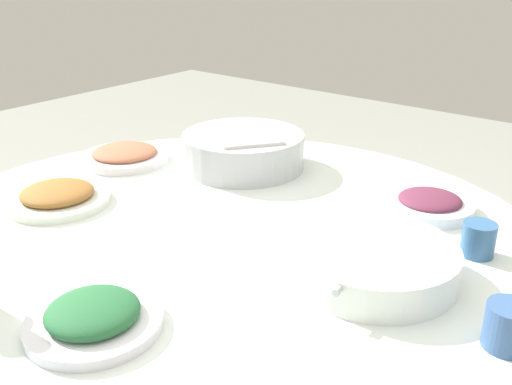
{
  "coord_description": "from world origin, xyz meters",
  "views": [
    {
      "loc": [
        0.72,
        -0.77,
        1.29
      ],
      "look_at": [
        0.03,
        0.1,
        0.82
      ],
      "focal_mm": 41.51,
      "sensor_mm": 36.0,
      "label": 1
    }
  ],
  "objects_px": {
    "rice_bowl": "(243,150)",
    "dish_greens": "(93,317)",
    "dish_stirfry": "(58,196)",
    "dish_tofu_braise": "(125,155)",
    "tea_cup_side": "(478,239)",
    "round_dining_table": "(214,279)",
    "dish_eggplant": "(429,204)",
    "soup_bowl": "(374,263)",
    "tea_cup_near": "(508,327)"
  },
  "relations": [
    {
      "from": "round_dining_table",
      "to": "dish_eggplant",
      "type": "height_order",
      "value": "dish_eggplant"
    },
    {
      "from": "dish_stirfry",
      "to": "tea_cup_side",
      "type": "height_order",
      "value": "tea_cup_side"
    },
    {
      "from": "dish_eggplant",
      "to": "tea_cup_side",
      "type": "distance_m",
      "value": 0.2
    },
    {
      "from": "rice_bowl",
      "to": "soup_bowl",
      "type": "distance_m",
      "value": 0.61
    },
    {
      "from": "rice_bowl",
      "to": "round_dining_table",
      "type": "bearing_deg",
      "value": -58.88
    },
    {
      "from": "dish_stirfry",
      "to": "dish_tofu_braise",
      "type": "bearing_deg",
      "value": 110.43
    },
    {
      "from": "dish_stirfry",
      "to": "tea_cup_near",
      "type": "distance_m",
      "value": 0.96
    },
    {
      "from": "soup_bowl",
      "to": "dish_eggplant",
      "type": "xyz_separation_m",
      "value": [
        -0.04,
        0.33,
        -0.01
      ]
    },
    {
      "from": "dish_stirfry",
      "to": "dish_greens",
      "type": "bearing_deg",
      "value": -28.45
    },
    {
      "from": "soup_bowl",
      "to": "dish_greens",
      "type": "relative_size",
      "value": 1.51
    },
    {
      "from": "dish_eggplant",
      "to": "dish_stirfry",
      "type": "relative_size",
      "value": 0.83
    },
    {
      "from": "soup_bowl",
      "to": "dish_tofu_braise",
      "type": "xyz_separation_m",
      "value": [
        -0.81,
        0.13,
        -0.01
      ]
    },
    {
      "from": "dish_greens",
      "to": "dish_tofu_braise",
      "type": "height_order",
      "value": "dish_greens"
    },
    {
      "from": "rice_bowl",
      "to": "soup_bowl",
      "type": "relative_size",
      "value": 1.0
    },
    {
      "from": "dish_stirfry",
      "to": "tea_cup_near",
      "type": "relative_size",
      "value": 3.37
    },
    {
      "from": "tea_cup_near",
      "to": "tea_cup_side",
      "type": "bearing_deg",
      "value": 117.56
    },
    {
      "from": "dish_stirfry",
      "to": "tea_cup_near",
      "type": "bearing_deg",
      "value": 5.97
    },
    {
      "from": "dish_stirfry",
      "to": "dish_greens",
      "type": "distance_m",
      "value": 0.51
    },
    {
      "from": "dish_eggplant",
      "to": "tea_cup_near",
      "type": "relative_size",
      "value": 2.8
    },
    {
      "from": "tea_cup_side",
      "to": "soup_bowl",
      "type": "bearing_deg",
      "value": -119.51
    },
    {
      "from": "rice_bowl",
      "to": "dish_eggplant",
      "type": "height_order",
      "value": "rice_bowl"
    },
    {
      "from": "tea_cup_near",
      "to": "tea_cup_side",
      "type": "xyz_separation_m",
      "value": [
        -0.13,
        0.25,
        -0.0
      ]
    },
    {
      "from": "round_dining_table",
      "to": "dish_eggplant",
      "type": "distance_m",
      "value": 0.49
    },
    {
      "from": "tea_cup_near",
      "to": "tea_cup_side",
      "type": "distance_m",
      "value": 0.28
    },
    {
      "from": "round_dining_table",
      "to": "rice_bowl",
      "type": "distance_m",
      "value": 0.43
    },
    {
      "from": "dish_greens",
      "to": "dish_tofu_braise",
      "type": "xyz_separation_m",
      "value": [
        -0.55,
        0.52,
        -0.0
      ]
    },
    {
      "from": "dish_greens",
      "to": "tea_cup_near",
      "type": "relative_size",
      "value": 3.05
    },
    {
      "from": "soup_bowl",
      "to": "dish_eggplant",
      "type": "relative_size",
      "value": 1.64
    },
    {
      "from": "tea_cup_near",
      "to": "tea_cup_side",
      "type": "relative_size",
      "value": 1.06
    },
    {
      "from": "dish_tofu_braise",
      "to": "tea_cup_side",
      "type": "relative_size",
      "value": 3.56
    },
    {
      "from": "dish_stirfry",
      "to": "dish_tofu_braise",
      "type": "distance_m",
      "value": 0.3
    },
    {
      "from": "dish_stirfry",
      "to": "tea_cup_side",
      "type": "distance_m",
      "value": 0.89
    },
    {
      "from": "rice_bowl",
      "to": "dish_eggplant",
      "type": "relative_size",
      "value": 1.64
    },
    {
      "from": "dish_eggplant",
      "to": "dish_tofu_braise",
      "type": "distance_m",
      "value": 0.8
    },
    {
      "from": "rice_bowl",
      "to": "soup_bowl",
      "type": "bearing_deg",
      "value": -28.48
    },
    {
      "from": "rice_bowl",
      "to": "tea_cup_side",
      "type": "relative_size",
      "value": 4.88
    },
    {
      "from": "dish_greens",
      "to": "tea_cup_near",
      "type": "bearing_deg",
      "value": 34.33
    },
    {
      "from": "soup_bowl",
      "to": "tea_cup_side",
      "type": "xyz_separation_m",
      "value": [
        0.11,
        0.2,
        0.0
      ]
    },
    {
      "from": "dish_eggplant",
      "to": "dish_stirfry",
      "type": "xyz_separation_m",
      "value": [
        -0.67,
        -0.48,
        -0.0
      ]
    },
    {
      "from": "dish_stirfry",
      "to": "dish_tofu_braise",
      "type": "relative_size",
      "value": 1.0
    },
    {
      "from": "soup_bowl",
      "to": "tea_cup_side",
      "type": "height_order",
      "value": "tea_cup_side"
    },
    {
      "from": "round_dining_table",
      "to": "soup_bowl",
      "type": "bearing_deg",
      "value": 10.79
    },
    {
      "from": "rice_bowl",
      "to": "tea_cup_near",
      "type": "height_order",
      "value": "rice_bowl"
    },
    {
      "from": "dish_greens",
      "to": "rice_bowl",
      "type": "bearing_deg",
      "value": 111.81
    },
    {
      "from": "dish_eggplant",
      "to": "dish_tofu_braise",
      "type": "xyz_separation_m",
      "value": [
        -0.77,
        -0.2,
        -0.0
      ]
    },
    {
      "from": "tea_cup_near",
      "to": "rice_bowl",
      "type": "bearing_deg",
      "value": 156.14
    },
    {
      "from": "rice_bowl",
      "to": "dish_greens",
      "type": "height_order",
      "value": "rice_bowl"
    },
    {
      "from": "round_dining_table",
      "to": "soup_bowl",
      "type": "relative_size",
      "value": 4.3
    },
    {
      "from": "dish_greens",
      "to": "tea_cup_side",
      "type": "distance_m",
      "value": 0.7
    },
    {
      "from": "dish_tofu_braise",
      "to": "rice_bowl",
      "type": "bearing_deg",
      "value": 30.46
    }
  ]
}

